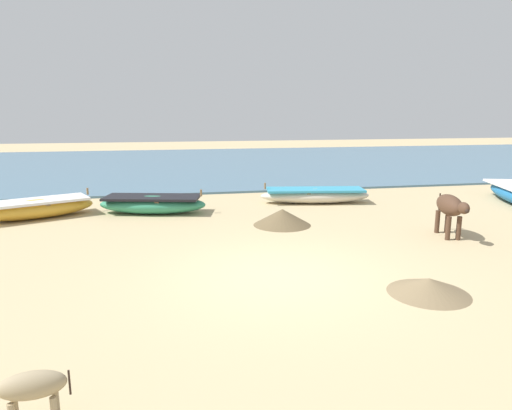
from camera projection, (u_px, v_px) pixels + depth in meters
The scene contains 9 objects.
ground at pixel (280, 276), 8.18m from camera, with size 80.00×80.00×0.00m, color tan.
sea_water at pixel (200, 163), 26.04m from camera, with size 60.00×20.00×0.08m, color slate.
fishing_boat_0 at pixel (315, 195), 14.78m from camera, with size 3.69×1.52×0.68m.
fishing_boat_2 at pixel (36, 208), 12.64m from camera, with size 3.27×2.25×0.72m.
fishing_boat_3 at pixel (153, 204), 13.25m from camera, with size 3.29×1.76×0.72m.
cow_adult_dark at pixel (450, 207), 10.62m from camera, with size 0.67×1.54×1.01m.
calf_near_dun at pixel (28, 388), 4.17m from camera, with size 0.86×0.30×0.56m.
debris_pile_0 at pixel (282, 217), 11.85m from camera, with size 1.52×1.52×0.43m, color brown.
debris_pile_1 at pixel (429, 286), 7.36m from camera, with size 1.33×1.33×0.26m, color #7A6647.
Camera 1 is at (-1.97, -7.52, 2.90)m, focal length 31.60 mm.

